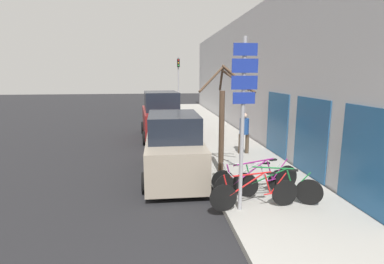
{
  "coord_description": "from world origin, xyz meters",
  "views": [
    {
      "loc": [
        -0.59,
        -2.41,
        3.32
      ],
      "look_at": [
        0.68,
        7.8,
        1.34
      ],
      "focal_mm": 28.0,
      "sensor_mm": 36.0,
      "label": 1
    }
  ],
  "objects_px": {
    "bicycle_3": "(251,179)",
    "bicycle_1": "(277,186)",
    "bicycle_2": "(258,180)",
    "parked_car_0": "(174,148)",
    "parked_car_1": "(161,117)",
    "street_tree": "(224,119)",
    "signpost": "(243,113)",
    "bicycle_0": "(255,193)",
    "pedestrian_near": "(244,130)",
    "traffic_light": "(178,78)"
  },
  "relations": [
    {
      "from": "bicycle_0",
      "to": "bicycle_3",
      "type": "relative_size",
      "value": 1.03
    },
    {
      "from": "bicycle_3",
      "to": "parked_car_1",
      "type": "height_order",
      "value": "parked_car_1"
    },
    {
      "from": "parked_car_0",
      "to": "pedestrian_near",
      "type": "height_order",
      "value": "parked_car_0"
    },
    {
      "from": "bicycle_0",
      "to": "bicycle_2",
      "type": "relative_size",
      "value": 0.88
    },
    {
      "from": "bicycle_3",
      "to": "parked_car_0",
      "type": "bearing_deg",
      "value": 50.53
    },
    {
      "from": "bicycle_3",
      "to": "bicycle_1",
      "type": "bearing_deg",
      "value": -139.19
    },
    {
      "from": "bicycle_2",
      "to": "pedestrian_near",
      "type": "height_order",
      "value": "pedestrian_near"
    },
    {
      "from": "bicycle_2",
      "to": "parked_car_1",
      "type": "relative_size",
      "value": 0.52
    },
    {
      "from": "bicycle_1",
      "to": "parked_car_1",
      "type": "height_order",
      "value": "parked_car_1"
    },
    {
      "from": "parked_car_1",
      "to": "pedestrian_near",
      "type": "height_order",
      "value": "parked_car_1"
    },
    {
      "from": "pedestrian_near",
      "to": "street_tree",
      "type": "height_order",
      "value": "street_tree"
    },
    {
      "from": "bicycle_3",
      "to": "parked_car_0",
      "type": "relative_size",
      "value": 0.47
    },
    {
      "from": "traffic_light",
      "to": "bicycle_0",
      "type": "bearing_deg",
      "value": -88.56
    },
    {
      "from": "parked_car_0",
      "to": "parked_car_1",
      "type": "distance_m",
      "value": 6.12
    },
    {
      "from": "bicycle_1",
      "to": "parked_car_1",
      "type": "relative_size",
      "value": 0.41
    },
    {
      "from": "bicycle_2",
      "to": "pedestrian_near",
      "type": "distance_m",
      "value": 4.4
    },
    {
      "from": "parked_car_0",
      "to": "street_tree",
      "type": "xyz_separation_m",
      "value": [
        1.58,
        -0.33,
        0.97
      ]
    },
    {
      "from": "parked_car_0",
      "to": "traffic_light",
      "type": "relative_size",
      "value": 1.01
    },
    {
      "from": "bicycle_2",
      "to": "parked_car_0",
      "type": "distance_m",
      "value": 3.09
    },
    {
      "from": "bicycle_2",
      "to": "parked_car_0",
      "type": "bearing_deg",
      "value": 27.47
    },
    {
      "from": "pedestrian_near",
      "to": "street_tree",
      "type": "bearing_deg",
      "value": 57.88
    },
    {
      "from": "bicycle_2",
      "to": "parked_car_1",
      "type": "height_order",
      "value": "parked_car_1"
    },
    {
      "from": "bicycle_2",
      "to": "bicycle_1",
      "type": "bearing_deg",
      "value": -151.32
    },
    {
      "from": "bicycle_1",
      "to": "traffic_light",
      "type": "relative_size",
      "value": 0.45
    },
    {
      "from": "bicycle_3",
      "to": "street_tree",
      "type": "height_order",
      "value": "street_tree"
    },
    {
      "from": "bicycle_2",
      "to": "parked_car_1",
      "type": "distance_m",
      "value": 8.71
    },
    {
      "from": "signpost",
      "to": "traffic_light",
      "type": "bearing_deg",
      "value": 90.24
    },
    {
      "from": "signpost",
      "to": "parked_car_1",
      "type": "relative_size",
      "value": 0.83
    },
    {
      "from": "bicycle_0",
      "to": "pedestrian_near",
      "type": "bearing_deg",
      "value": -17.46
    },
    {
      "from": "parked_car_0",
      "to": "street_tree",
      "type": "distance_m",
      "value": 1.88
    },
    {
      "from": "pedestrian_near",
      "to": "parked_car_1",
      "type": "bearing_deg",
      "value": -52.76
    },
    {
      "from": "signpost",
      "to": "parked_car_1",
      "type": "height_order",
      "value": "signpost"
    },
    {
      "from": "parked_car_1",
      "to": "bicycle_1",
      "type": "bearing_deg",
      "value": -76.4
    },
    {
      "from": "bicycle_2",
      "to": "traffic_light",
      "type": "height_order",
      "value": "traffic_light"
    },
    {
      "from": "traffic_light",
      "to": "pedestrian_near",
      "type": "bearing_deg",
      "value": -82.22
    },
    {
      "from": "bicycle_0",
      "to": "pedestrian_near",
      "type": "relative_size",
      "value": 1.34
    },
    {
      "from": "bicycle_0",
      "to": "bicycle_1",
      "type": "distance_m",
      "value": 0.79
    },
    {
      "from": "bicycle_2",
      "to": "traffic_light",
      "type": "xyz_separation_m",
      "value": [
        -0.77,
        16.51,
        2.47
      ]
    },
    {
      "from": "signpost",
      "to": "bicycle_1",
      "type": "xyz_separation_m",
      "value": [
        1.06,
        0.39,
        -1.93
      ]
    },
    {
      "from": "parked_car_0",
      "to": "pedestrian_near",
      "type": "relative_size",
      "value": 2.75
    },
    {
      "from": "parked_car_0",
      "to": "parked_car_1",
      "type": "xyz_separation_m",
      "value": [
        -0.26,
        6.11,
        0.15
      ]
    },
    {
      "from": "parked_car_1",
      "to": "traffic_light",
      "type": "distance_m",
      "value": 8.51
    },
    {
      "from": "parked_car_0",
      "to": "signpost",
      "type": "bearing_deg",
      "value": -64.83
    },
    {
      "from": "signpost",
      "to": "parked_car_0",
      "type": "relative_size",
      "value": 0.88
    },
    {
      "from": "pedestrian_near",
      "to": "traffic_light",
      "type": "bearing_deg",
      "value": -83.36
    },
    {
      "from": "signpost",
      "to": "bicycle_2",
      "type": "height_order",
      "value": "signpost"
    },
    {
      "from": "bicycle_3",
      "to": "street_tree",
      "type": "relative_size",
      "value": 0.62
    },
    {
      "from": "parked_car_1",
      "to": "bicycle_2",
      "type": "bearing_deg",
      "value": -77.96
    },
    {
      "from": "bicycle_0",
      "to": "pedestrian_near",
      "type": "xyz_separation_m",
      "value": [
        1.24,
        5.02,
        0.57
      ]
    },
    {
      "from": "signpost",
      "to": "bicycle_2",
      "type": "xyz_separation_m",
      "value": [
        0.69,
        0.77,
        -1.9
      ]
    }
  ]
}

